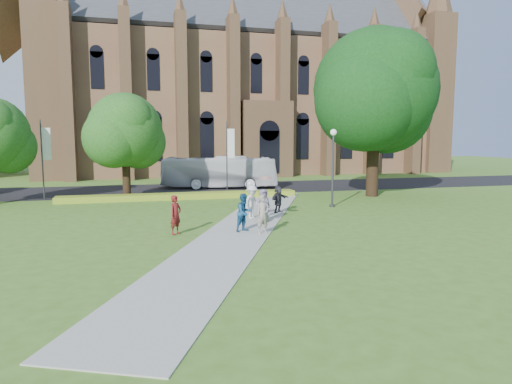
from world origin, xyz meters
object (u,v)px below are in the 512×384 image
object	(u,v)px
large_tree	(375,90)
pedestrian_0	(176,215)
streetlamp	(333,158)
tour_coach	(220,172)

from	to	relation	value
large_tree	pedestrian_0	world-z (taller)	large_tree
streetlamp	tour_coach	size ratio (longest dim) A/B	0.49
streetlamp	pedestrian_0	xyz separation A→B (m)	(-11.05, -6.36, -2.32)
pedestrian_0	large_tree	bearing A→B (deg)	-11.27
large_tree	tour_coach	xyz separation A→B (m)	(-10.76, 8.90, -6.86)
streetlamp	pedestrian_0	size ratio (longest dim) A/B	2.79
large_tree	tour_coach	world-z (taller)	large_tree
tour_coach	pedestrian_0	xyz separation A→B (m)	(-5.79, -19.76, -0.53)
streetlamp	pedestrian_0	world-z (taller)	streetlamp
tour_coach	large_tree	bearing A→B (deg)	-116.39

